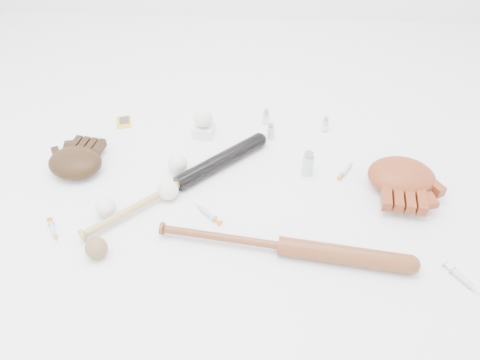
# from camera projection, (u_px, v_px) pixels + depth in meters

# --- Properties ---
(bat_dark) EXTENTS (0.63, 0.60, 0.06)m
(bat_dark) POSITION_uv_depth(u_px,v_px,m) (180.00, 183.00, 1.67)
(bat_dark) COLOR black
(bat_dark) RESTS_ON ground
(bat_wood) EXTENTS (0.83, 0.17, 0.06)m
(bat_wood) POSITION_uv_depth(u_px,v_px,m) (281.00, 246.00, 1.46)
(bat_wood) COLOR brown
(bat_wood) RESTS_ON ground
(glove_dark) EXTENTS (0.27, 0.27, 0.09)m
(glove_dark) POSITION_uv_depth(u_px,v_px,m) (75.00, 162.00, 1.73)
(glove_dark) COLOR black
(glove_dark) RESTS_ON ground
(glove_tan) EXTENTS (0.32, 0.32, 0.10)m
(glove_tan) POSITION_uv_depth(u_px,v_px,m) (402.00, 176.00, 1.66)
(glove_tan) COLOR maroon
(glove_tan) RESTS_ON ground
(trading_card) EXTENTS (0.08, 0.10, 0.00)m
(trading_card) POSITION_uv_depth(u_px,v_px,m) (124.00, 122.00, 1.99)
(trading_card) COLOR gold
(trading_card) RESTS_ON ground
(pedestal) EXTENTS (0.09, 0.09, 0.04)m
(pedestal) POSITION_uv_depth(u_px,v_px,m) (204.00, 130.00, 1.91)
(pedestal) COLOR white
(pedestal) RESTS_ON ground
(baseball_on_pedestal) EXTENTS (0.08, 0.08, 0.08)m
(baseball_on_pedestal) POSITION_uv_depth(u_px,v_px,m) (203.00, 118.00, 1.87)
(baseball_on_pedestal) COLOR white
(baseball_on_pedestal) RESTS_ON pedestal
(baseball_left) EXTENTS (0.07, 0.07, 0.07)m
(baseball_left) POSITION_uv_depth(u_px,v_px,m) (106.00, 207.00, 1.57)
(baseball_left) COLOR white
(baseball_left) RESTS_ON ground
(baseball_upper) EXTENTS (0.07, 0.07, 0.07)m
(baseball_upper) POSITION_uv_depth(u_px,v_px,m) (178.00, 164.00, 1.74)
(baseball_upper) COLOR white
(baseball_upper) RESTS_ON ground
(baseball_mid) EXTENTS (0.07, 0.07, 0.07)m
(baseball_mid) POSITION_uv_depth(u_px,v_px,m) (168.00, 190.00, 1.63)
(baseball_mid) COLOR white
(baseball_mid) RESTS_ON ground
(baseball_aged) EXTENTS (0.07, 0.07, 0.07)m
(baseball_aged) POSITION_uv_depth(u_px,v_px,m) (96.00, 248.00, 1.45)
(baseball_aged) COLOR olive
(baseball_aged) RESTS_ON ground
(syringe_0) EXTENTS (0.09, 0.12, 0.02)m
(syringe_0) POSITION_uv_depth(u_px,v_px,m) (53.00, 230.00, 1.53)
(syringe_0) COLOR #ADBCC6
(syringe_0) RESTS_ON ground
(syringe_1) EXTENTS (0.12, 0.12, 0.02)m
(syringe_1) POSITION_uv_depth(u_px,v_px,m) (208.00, 214.00, 1.59)
(syringe_1) COLOR #ADBCC6
(syringe_1) RESTS_ON ground
(syringe_2) EXTENTS (0.09, 0.13, 0.02)m
(syringe_2) POSITION_uv_depth(u_px,v_px,m) (346.00, 170.00, 1.75)
(syringe_2) COLOR #ADBCC6
(syringe_2) RESTS_ON ground
(syringe_3) EXTENTS (0.11, 0.14, 0.02)m
(syringe_3) POSITION_uv_depth(u_px,v_px,m) (462.00, 278.00, 1.39)
(syringe_3) COLOR #ADBCC6
(syringe_3) RESTS_ON ground
(vial_0) EXTENTS (0.02, 0.02, 0.06)m
(vial_0) POSITION_uv_depth(u_px,v_px,m) (325.00, 125.00, 1.92)
(vial_0) COLOR silver
(vial_0) RESTS_ON ground
(vial_1) EXTENTS (0.03, 0.03, 0.07)m
(vial_1) POSITION_uv_depth(u_px,v_px,m) (266.00, 117.00, 1.96)
(vial_1) COLOR silver
(vial_1) RESTS_ON ground
(vial_2) EXTENTS (0.03, 0.03, 0.07)m
(vial_2) POSITION_uv_depth(u_px,v_px,m) (271.00, 131.00, 1.88)
(vial_2) COLOR silver
(vial_2) RESTS_ON ground
(vial_3) EXTENTS (0.04, 0.04, 0.10)m
(vial_3) POSITION_uv_depth(u_px,v_px,m) (308.00, 163.00, 1.72)
(vial_3) COLOR silver
(vial_3) RESTS_ON ground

